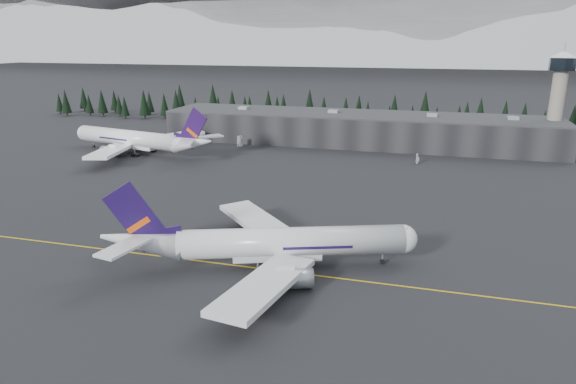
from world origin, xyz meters
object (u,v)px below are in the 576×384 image
(gse_vehicle_a, at_px, (240,145))
(gse_vehicle_b, at_px, (417,162))
(control_tower, at_px, (558,91))
(jet_parked, at_px, (140,140))
(jet_main, at_px, (264,243))
(terminal, at_px, (356,129))

(gse_vehicle_a, relative_size, gse_vehicle_b, 1.25)
(control_tower, relative_size, jet_parked, 0.58)
(jet_main, bearing_deg, jet_parked, 112.97)
(jet_parked, bearing_deg, jet_main, 144.82)
(control_tower, height_order, gse_vehicle_b, control_tower)
(control_tower, height_order, gse_vehicle_a, control_tower)
(terminal, xyz_separation_m, control_tower, (75.00, 3.00, 17.11))
(terminal, bearing_deg, gse_vehicle_b, -49.27)
(terminal, relative_size, jet_main, 2.73)
(jet_main, bearing_deg, gse_vehicle_b, 55.39)
(terminal, relative_size, gse_vehicle_a, 33.96)
(terminal, relative_size, gse_vehicle_b, 42.49)
(jet_parked, distance_m, gse_vehicle_b, 103.37)
(jet_parked, xyz_separation_m, gse_vehicle_a, (31.61, 22.87, -4.82))
(control_tower, relative_size, gse_vehicle_a, 8.00)
(control_tower, bearing_deg, gse_vehicle_a, -169.14)
(terminal, distance_m, control_tower, 76.98)
(jet_parked, relative_size, gse_vehicle_a, 13.85)
(gse_vehicle_b, bearing_deg, gse_vehicle_a, -100.79)
(terminal, height_order, control_tower, control_tower)
(jet_parked, xyz_separation_m, gse_vehicle_b, (102.54, 12.20, -4.83))
(jet_main, xyz_separation_m, gse_vehicle_b, (25.10, 95.64, -4.38))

